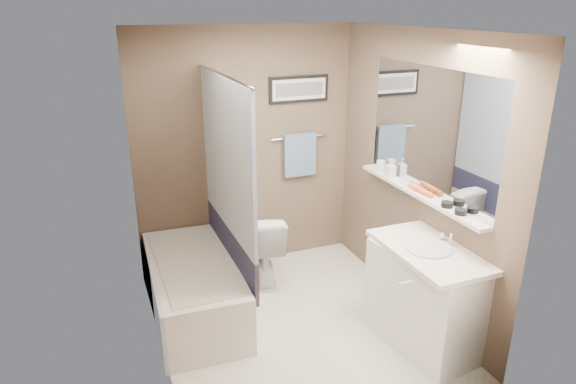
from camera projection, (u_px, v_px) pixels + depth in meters
name	position (u px, v px, depth m)	size (l,w,h in m)	color
ground	(295.00, 324.00, 4.38)	(2.50, 2.50, 0.00)	silver
ceiling	(296.00, 33.00, 3.55)	(2.20, 2.50, 0.04)	silver
wall_back	(247.00, 152.00, 5.03)	(2.20, 0.04, 2.40)	brown
wall_front	(379.00, 262.00, 2.89)	(2.20, 0.04, 2.40)	brown
wall_left	(153.00, 212.00, 3.58)	(0.04, 2.50, 2.40)	brown
wall_right	(413.00, 176.00, 4.34)	(0.04, 2.50, 2.40)	brown
tile_surround	(145.00, 213.00, 4.08)	(0.02, 1.55, 2.00)	#B9A68C
curtain_rod	(223.00, 75.00, 3.96)	(0.02, 0.02, 1.55)	silver
curtain_upper	(227.00, 156.00, 4.19)	(0.03, 1.45, 1.28)	white
curtain_lower	(231.00, 246.00, 4.47)	(0.03, 1.45, 0.36)	#2A2D4F
mirror	(429.00, 131.00, 4.07)	(0.02, 1.60, 1.00)	silver
shelf	(418.00, 193.00, 4.23)	(0.12, 1.60, 0.03)	silver
towel_bar	(299.00, 137.00, 5.18)	(0.02, 0.02, 0.60)	silver
towel	(300.00, 155.00, 5.22)	(0.34, 0.05, 0.44)	#92B5D5
art_frame	(299.00, 89.00, 5.03)	(0.62, 0.03, 0.26)	black
art_mat	(299.00, 89.00, 5.01)	(0.56, 0.00, 0.20)	white
art_image	(299.00, 89.00, 5.01)	(0.50, 0.00, 0.13)	#595959
door	(456.00, 276.00, 3.14)	(0.80, 0.02, 2.00)	silver
door_handle	(405.00, 282.00, 3.07)	(0.02, 0.02, 0.10)	silver
bathtub	(194.00, 288.00, 4.45)	(0.70, 1.50, 0.50)	white
tub_rim	(192.00, 263.00, 4.36)	(0.56, 1.36, 0.02)	beige
toilet	(261.00, 246.00, 4.98)	(0.40, 0.70, 0.72)	white
vanity	(425.00, 299.00, 4.00)	(0.50, 0.90, 0.80)	white
countertop	(429.00, 251.00, 3.85)	(0.54, 0.96, 0.04)	white
sink_basin	(429.00, 248.00, 3.84)	(0.34, 0.34, 0.01)	silver
faucet_spout	(451.00, 239.00, 3.90)	(0.02, 0.02, 0.10)	white
faucet_knob	(442.00, 236.00, 3.99)	(0.05, 0.05, 0.05)	white
candle_bowl_near	(461.00, 212.00, 3.76)	(0.09, 0.09, 0.04)	black
candle_bowl_far	(447.00, 204.00, 3.90)	(0.09, 0.09, 0.04)	black
hair_brush_front	(423.00, 191.00, 4.16)	(0.04, 0.04, 0.22)	#DA4D1E
hair_brush_back	(418.00, 189.00, 4.22)	(0.04, 0.04, 0.22)	orange
pink_comb	(407.00, 185.00, 4.35)	(0.03, 0.16, 0.01)	#F797C6
glass_jar	(381.00, 166.00, 4.71)	(0.08, 0.08, 0.10)	silver
soap_bottle	(391.00, 168.00, 4.56)	(0.07, 0.07, 0.16)	#999999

